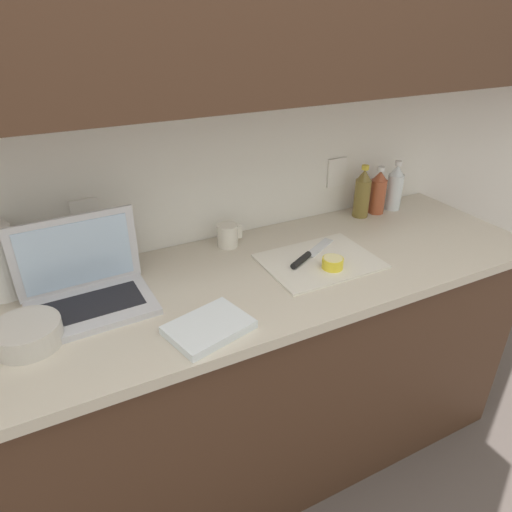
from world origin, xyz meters
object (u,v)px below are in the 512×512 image
Objects in this scene: cutting_board at (320,261)px; measuring_cup at (228,236)px; bottle_green_soda at (362,194)px; laptop at (85,285)px; bottle_water_clear at (395,188)px; bottle_oil_tall at (378,192)px; bowl_white at (27,334)px; lemon_half_cut at (333,263)px; knife at (306,257)px.

cutting_board is 4.06× the size of measuring_cup.
laptop is at bearing -172.36° from bottle_green_soda.
bottle_water_clear is (1.32, 0.15, 0.04)m from laptop.
bottle_green_soda reaches higher than bottle_oil_tall.
bowl_white is (-1.32, -0.28, -0.07)m from bottle_green_soda.
bottle_water_clear is (0.55, 0.33, 0.07)m from lemon_half_cut.
bottle_green_soda is at bearing 180.00° from bottle_oil_tall.
lemon_half_cut is (0.01, -0.06, 0.02)m from cutting_board.
lemon_half_cut is at bearing -144.77° from bottle_oil_tall.
cutting_board is 1.54× the size of knife.
measuring_cup is (-0.20, 0.23, 0.03)m from knife.
bowl_white reaches higher than cutting_board.
bottle_green_soda is 1.09× the size of bottle_oil_tall.
bottle_water_clear is at bearing 0.01° from measuring_cup.
knife is 0.90m from bowl_white.
bottle_water_clear is at bearing 4.35° from laptop.
lemon_half_cut is 0.33× the size of bottle_water_clear.
bottle_water_clear reaches higher than knife.
bottle_water_clear reaches higher than measuring_cup.
bottle_water_clear reaches higher than bowl_white.
bottle_water_clear reaches higher than cutting_board.
bottle_oil_tall is 0.71m from measuring_cup.
knife is 0.56m from bottle_oil_tall.
bottle_oil_tall is 2.11× the size of measuring_cup.
laptop reaches higher than bottle_oil_tall.
bowl_white is at bearing -158.13° from measuring_cup.
bottle_water_clear is at bearing 24.99° from cutting_board.
bottle_water_clear is (0.60, 0.23, 0.08)m from knife.
lemon_half_cut is at bearing -139.04° from bottle_green_soda.
knife is 1.14× the size of bottle_green_soda.
bottle_green_soda reaches higher than cutting_board.
bottle_green_soda is at bearing 5.37° from laptop.
knife is at bearing -151.17° from bottle_green_soda.
measuring_cup is at bearing 13.94° from laptop.
bottle_oil_tall is 0.94× the size of bottle_water_clear.
cutting_board is 1.92× the size of bottle_oil_tall.
measuring_cup reaches higher than bowl_white.
bottle_water_clear is 1.22× the size of bowl_white.
lemon_half_cut reaches higher than cutting_board.
bowl_white is at bearing -178.78° from cutting_board.
bowl_white is at bearing 154.49° from knife.
knife is 0.10m from lemon_half_cut.
bottle_water_clear is (0.09, 0.00, 0.01)m from bottle_oil_tall.
measuring_cup is at bearing -179.99° from bottle_water_clear.
bowl_white is at bearing -145.71° from laptop.
measuring_cup is at bearing -179.98° from bottle_green_soda.
laptop reaches higher than lemon_half_cut.
laptop reaches higher than bottle_green_soda.
bottle_green_soda is at bearing 0.19° from knife.
knife is 3.51× the size of lemon_half_cut.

